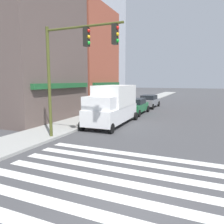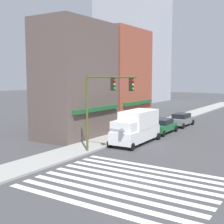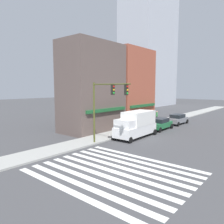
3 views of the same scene
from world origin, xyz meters
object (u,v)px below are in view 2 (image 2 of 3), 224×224
Objects in this scene: traffic_signal at (104,98)px; fire_hydrant at (119,136)px; box_truck_white at (136,126)px; pedestrian_green_top at (155,116)px; sedan_grey at (181,119)px; sedan_green at (162,126)px.

traffic_signal is 6.54m from fire_hydrant.
pedestrian_green_top is (11.49, 3.45, -0.51)m from box_truck_white.
pedestrian_green_top is (-0.42, 3.45, 0.23)m from sedan_grey.
pedestrian_green_top is (5.45, 3.45, 0.23)m from sedan_green.
sedan_green is 1.01× the size of sedan_grey.
box_truck_white reaches higher than pedestrian_green_top.
sedan_grey is 2.49× the size of pedestrian_green_top.
traffic_signal reaches higher than fire_hydrant.
pedestrian_green_top is (16.77, 3.39, -3.51)m from traffic_signal.
sedan_grey is at bearing -1.63° from box_truck_white.
sedan_green is 6.45m from pedestrian_green_top.
sedan_green is 2.51× the size of pedestrian_green_top.
sedan_grey is 3.48m from pedestrian_green_top.
traffic_signal is at bearing 179.39° from pedestrian_green_top.
sedan_green is at bearing -159.75° from pedestrian_green_top.
sedan_grey is at bearing -0.17° from traffic_signal.
fire_hydrant is (-11.84, -1.75, -0.46)m from pedestrian_green_top.
sedan_green is 5.28× the size of fire_hydrant.
fire_hydrant is (-12.25, 1.70, -0.23)m from sedan_grey.
pedestrian_green_top is 11.97m from fire_hydrant.
box_truck_white reaches higher than fire_hydrant.
pedestrian_green_top is 2.10× the size of fire_hydrant.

